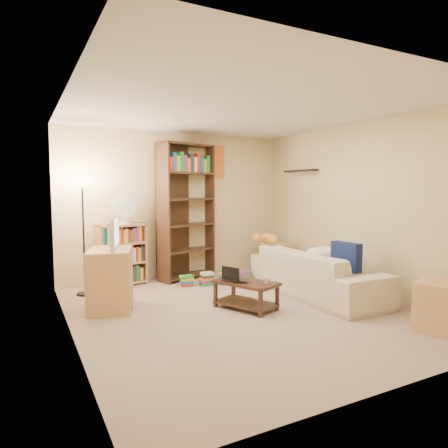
# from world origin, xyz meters

# --- Properties ---
(room) EXTENTS (4.50, 4.54, 2.52)m
(room) POSITION_xyz_m (0.00, 0.01, 1.62)
(room) COLOR tan
(room) RESTS_ON ground
(sofa) EXTENTS (2.27, 0.94, 0.66)m
(sofa) POSITION_xyz_m (1.35, 0.18, 0.33)
(sofa) COLOR beige
(sofa) RESTS_ON ground
(navy_pillow) EXTENTS (0.17, 0.44, 0.39)m
(navy_pillow) POSITION_xyz_m (1.45, -0.30, 0.63)
(navy_pillow) COLOR #121D4F
(navy_pillow) RESTS_ON sofa
(cream_blanket) EXTENTS (0.60, 0.43, 0.26)m
(cream_blanket) POSITION_xyz_m (1.51, 0.23, 0.56)
(cream_blanket) COLOR white
(cream_blanket) RESTS_ON sofa
(tabby_cat) EXTENTS (0.51, 0.19, 0.18)m
(tabby_cat) POSITION_xyz_m (1.07, 1.05, 0.74)
(tabby_cat) COLOR orange
(tabby_cat) RESTS_ON sofa
(coffee_table) EXTENTS (0.73, 0.91, 0.36)m
(coffee_table) POSITION_xyz_m (0.11, 0.07, 0.22)
(coffee_table) COLOR #3A1F16
(coffee_table) RESTS_ON ground
(laptop) EXTENTS (0.60, 0.60, 0.03)m
(laptop) POSITION_xyz_m (0.01, 0.16, 0.37)
(laptop) COLOR black
(laptop) RESTS_ON coffee_table
(laptop_screen) EXTENTS (0.12, 0.25, 0.18)m
(laptop_screen) POSITION_xyz_m (-0.09, 0.12, 0.46)
(laptop_screen) COLOR white
(laptop_screen) RESTS_ON laptop
(mug) EXTENTS (0.18, 0.18, 0.08)m
(mug) POSITION_xyz_m (0.27, -0.16, 0.40)
(mug) COLOR white
(mug) RESTS_ON coffee_table
(tv_remote) EXTENTS (0.13, 0.14, 0.02)m
(tv_remote) POSITION_xyz_m (0.08, 0.35, 0.36)
(tv_remote) COLOR black
(tv_remote) RESTS_ON coffee_table
(tv_stand) EXTENTS (0.71, 0.85, 0.77)m
(tv_stand) POSITION_xyz_m (-1.44, 0.84, 0.39)
(tv_stand) COLOR tan
(tv_stand) RESTS_ON ground
(television) EXTENTS (0.75, 0.50, 0.40)m
(television) POSITION_xyz_m (-1.44, 0.84, 0.97)
(television) COLOR black
(television) RESTS_ON tv_stand
(tall_bookshelf) EXTENTS (1.09, 0.66, 2.29)m
(tall_bookshelf) POSITION_xyz_m (0.09, 2.05, 1.21)
(tall_bookshelf) COLOR #412619
(tall_bookshelf) RESTS_ON ground
(short_bookshelf) EXTENTS (0.81, 0.44, 0.98)m
(short_bookshelf) POSITION_xyz_m (-1.02, 2.05, 0.49)
(short_bookshelf) COLOR tan
(short_bookshelf) RESTS_ON ground
(desk_fan) EXTENTS (0.35, 0.20, 0.45)m
(desk_fan) POSITION_xyz_m (-0.96, 2.00, 1.21)
(desk_fan) COLOR white
(desk_fan) RESTS_ON short_bookshelf
(floor_lamp) EXTENTS (0.28, 0.28, 1.67)m
(floor_lamp) POSITION_xyz_m (-1.63, 1.73, 1.33)
(floor_lamp) COLOR black
(floor_lamp) RESTS_ON ground
(side_table) EXTENTS (0.54, 0.54, 0.57)m
(side_table) POSITION_xyz_m (1.61, 1.59, 0.28)
(side_table) COLOR tan
(side_table) RESTS_ON ground
(end_cabinet) EXTENTS (0.79, 0.73, 0.53)m
(end_cabinet) POSITION_xyz_m (1.65, -1.61, 0.27)
(end_cabinet) COLOR tan
(end_cabinet) RESTS_ON ground
(book_stacks) EXTENTS (1.11, 0.43, 0.25)m
(book_stacks) POSITION_xyz_m (0.36, 1.38, 0.11)
(book_stacks) COLOR red
(book_stacks) RESTS_ON ground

